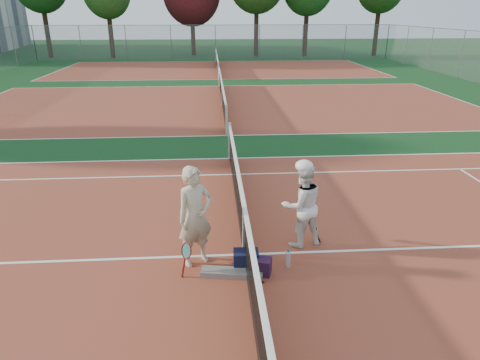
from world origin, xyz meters
name	(u,v)px	position (x,y,z in m)	size (l,w,h in m)	color
ground	(244,255)	(0.00, 0.00, 0.00)	(130.00, 130.00, 0.00)	#0E3515
court_main	(244,255)	(0.00, 0.00, 0.00)	(23.77, 10.97, 0.01)	brown
court_far_a	(222,105)	(0.00, 13.50, 0.00)	(23.77, 10.97, 0.01)	brown
court_far_b	(217,69)	(0.00, 27.00, 0.00)	(23.77, 10.97, 0.01)	brown
net_main	(244,230)	(0.00, 0.00, 0.51)	(0.10, 10.98, 1.02)	black
net_far_a	(222,94)	(0.00, 13.50, 0.51)	(0.10, 10.98, 1.02)	black
net_far_b	(217,62)	(0.00, 27.00, 0.51)	(0.10, 10.98, 1.02)	black
fence_back	(215,42)	(0.00, 34.00, 1.50)	(32.00, 0.06, 3.00)	slate
player_a	(195,216)	(-0.85, -0.17, 0.89)	(0.65, 0.43, 1.78)	#C0B595
player_b	(302,205)	(1.09, 0.32, 0.81)	(0.79, 0.61, 1.62)	white
racket_red	(187,259)	(-1.00, -0.56, 0.29)	(0.18, 0.27, 0.59)	maroon
racket_black_held	(312,232)	(1.29, 0.27, 0.27)	(0.30, 0.27, 0.55)	black
racket_spare	(246,270)	(-0.01, -0.52, 0.01)	(0.60, 0.27, 0.03)	black
sports_bag_navy	(246,260)	(0.00, -0.45, 0.17)	(0.42, 0.29, 0.34)	black
sports_bag_purple	(260,266)	(0.23, -0.61, 0.14)	(0.35, 0.24, 0.29)	#27102C
net_cover_canvas	(232,273)	(-0.25, -0.65, 0.05)	(1.03, 0.24, 0.11)	slate
water_bottle	(288,259)	(0.73, -0.44, 0.15)	(0.09, 0.09, 0.30)	#C9DDFF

